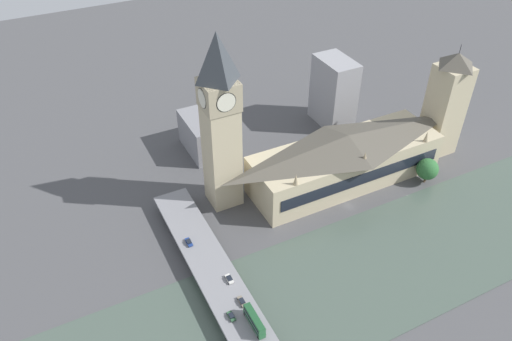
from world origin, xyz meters
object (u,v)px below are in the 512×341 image
object	(u,v)px
road_bridge	(240,318)
double_decker_bus_lead	(254,320)
car_northbound_tail	(229,279)
clock_tower	(220,120)
car_northbound_lead	(189,242)
car_southbound_lead	(242,301)
victoria_tower	(446,104)
parliament_hall	(346,159)
car_northbound_mid	(231,316)

from	to	relation	value
road_bridge	double_decker_bus_lead	size ratio (longest dim) A/B	12.03
road_bridge	car_northbound_tail	bearing A→B (deg)	-11.81
clock_tower	double_decker_bus_lead	world-z (taller)	clock_tower
car_northbound_lead	car_southbound_lead	size ratio (longest dim) A/B	0.99
victoria_tower	double_decker_bus_lead	distance (m)	141.85
victoria_tower	car_southbound_lead	xyz separation A→B (m)	(-45.51, 129.04, -19.69)
car_northbound_lead	car_northbound_tail	size ratio (longest dim) A/B	1.05
car_northbound_tail	car_southbound_lead	xyz separation A→B (m)	(-10.87, 0.22, -0.04)
road_bridge	car_southbound_lead	bearing A→B (deg)	-33.56
clock_tower	car_northbound_tail	world-z (taller)	clock_tower
clock_tower	road_bridge	xyz separation A→B (m)	(-62.24, 21.78, -36.80)
road_bridge	clock_tower	bearing A→B (deg)	-19.29
clock_tower	car_northbound_lead	size ratio (longest dim) A/B	16.98
double_decker_bus_lead	parliament_hall	bearing A→B (deg)	-53.08
victoria_tower	car_northbound_mid	world-z (taller)	victoria_tower
parliament_hall	car_northbound_mid	distance (m)	93.48
double_decker_bus_lead	road_bridge	bearing A→B (deg)	26.10
clock_tower	car_northbound_mid	distance (m)	74.90
road_bridge	car_southbound_lead	xyz separation A→B (m)	(4.51, -2.99, 1.73)
car_southbound_lead	car_northbound_lead	bearing A→B (deg)	10.30
clock_tower	car_southbound_lead	xyz separation A→B (m)	(-57.73, 18.79, -35.07)
victoria_tower	car_northbound_mid	size ratio (longest dim) A/B	13.84
double_decker_bus_lead	car_northbound_mid	xyz separation A→B (m)	(6.27, 5.39, -2.08)
car_northbound_lead	car_southbound_lead	bearing A→B (deg)	-169.70
clock_tower	double_decker_bus_lead	distance (m)	77.74
parliament_hall	car_northbound_lead	xyz separation A→B (m)	(-11.10, 79.80, -6.09)
parliament_hall	road_bridge	size ratio (longest dim) A/B	0.62
car_northbound_mid	car_southbound_lead	bearing A→B (deg)	-56.45
road_bridge	car_northbound_mid	world-z (taller)	car_northbound_mid
parliament_hall	clock_tower	size ratio (longest dim) A/B	1.14
clock_tower	car_northbound_mid	xyz separation A→B (m)	(-61.49, 24.46, -35.07)
road_bridge	victoria_tower	bearing A→B (deg)	-69.25
parliament_hall	double_decker_bus_lead	xyz separation A→B (m)	(-55.49, 73.85, -4.05)
parliament_hall	car_northbound_tail	world-z (taller)	parliament_hall
road_bridge	car_northbound_lead	size ratio (longest dim) A/B	31.07
victoria_tower	car_northbound_tail	size ratio (longest dim) A/B	12.78
parliament_hall	road_bridge	world-z (taller)	parliament_hall
clock_tower	car_northbound_mid	bearing A→B (deg)	158.30
double_decker_bus_lead	car_southbound_lead	size ratio (longest dim) A/B	2.55
car_southbound_lead	road_bridge	bearing A→B (deg)	146.44
car_northbound_tail	car_northbound_mid	bearing A→B (deg)	158.05
road_bridge	double_decker_bus_lead	bearing A→B (deg)	-153.90
parliament_hall	car_northbound_mid	bearing A→B (deg)	121.85
victoria_tower	car_northbound_tail	world-z (taller)	victoria_tower
road_bridge	car_northbound_lead	bearing A→B (deg)	4.78
car_southbound_lead	victoria_tower	bearing A→B (deg)	-70.57
road_bridge	car_northbound_mid	xyz separation A→B (m)	(0.75, 2.68, 1.74)
parliament_hall	car_southbound_lead	xyz separation A→B (m)	(-45.46, 73.56, -6.13)
car_northbound_tail	victoria_tower	bearing A→B (deg)	-74.95
car_northbound_mid	car_southbound_lead	xyz separation A→B (m)	(3.76, -5.68, -0.00)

